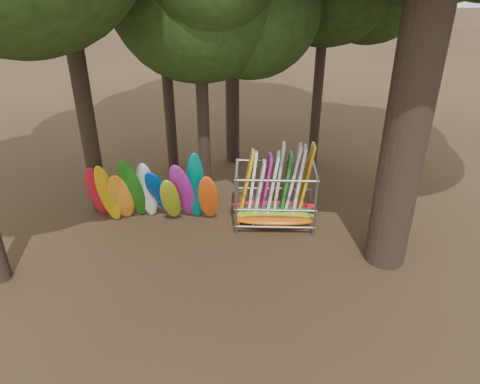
{
  "coord_description": "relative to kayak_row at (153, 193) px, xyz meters",
  "views": [
    {
      "loc": [
        0.62,
        -12.0,
        8.76
      ],
      "look_at": [
        0.21,
        1.5,
        1.4
      ],
      "focal_mm": 35.0,
      "sensor_mm": 36.0,
      "label": 1
    }
  ],
  "objects": [
    {
      "name": "ground",
      "position": [
        2.71,
        -1.58,
        -1.27
      ],
      "size": [
        120.0,
        120.0,
        0.0
      ],
      "primitive_type": "plane",
      "color": "#47331E",
      "rests_on": "ground"
    },
    {
      "name": "lake",
      "position": [
        2.71,
        58.42,
        -1.27
      ],
      "size": [
        160.0,
        160.0,
        0.0
      ],
      "primitive_type": "plane",
      "color": "gray",
      "rests_on": "ground"
    },
    {
      "name": "kayak_row",
      "position": [
        0.0,
        0.0,
        0.0
      ],
      "size": [
        4.52,
        2.19,
        3.14
      ],
      "color": "red",
      "rests_on": "ground"
    },
    {
      "name": "storage_rack",
      "position": [
        4.09,
        0.31,
        -0.27
      ],
      "size": [
        3.08,
        1.54,
        2.87
      ],
      "color": "gray",
      "rests_on": "ground"
    }
  ]
}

